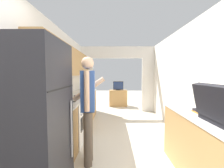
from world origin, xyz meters
TOP-DOWN VIEW (x-y plane):
  - wall_left at (-1.35, 2.17)m, footprint 0.38×7.18m
  - wall_right at (1.43, 1.79)m, footprint 0.06×7.18m
  - wall_far_with_doorway at (0.00, 4.81)m, footprint 3.19×0.06m
  - counter_left at (-1.10, 2.92)m, footprint 0.62×3.49m
  - counter_right at (1.10, 0.97)m, footprint 0.62×1.60m
  - refrigerator at (-1.05, 0.60)m, footprint 0.73×0.77m
  - range_oven at (-1.09, 2.06)m, footprint 0.66×0.74m
  - person at (-0.56, 1.37)m, footprint 0.55×0.39m
  - suitcase at (1.03, 0.61)m, footprint 0.46×0.59m
  - book_stack at (1.10, 1.06)m, footprint 0.24×0.27m
  - tv_cabinet at (0.06, 5.73)m, footprint 0.79×0.42m
  - television at (0.06, 5.69)m, footprint 0.45×0.16m
  - knife at (-1.07, 2.69)m, footprint 0.15×0.28m

SIDE VIEW (x-z plane):
  - tv_cabinet at x=0.06m, z-range 0.00..0.72m
  - counter_right at x=1.10m, z-range 0.00..0.91m
  - counter_left at x=-1.10m, z-range 0.00..0.91m
  - range_oven at x=-1.09m, z-range -0.06..0.98m
  - refrigerator at x=-1.05m, z-range 0.00..1.80m
  - knife at x=-1.07m, z-range 0.90..0.92m
  - television at x=0.06m, z-range 0.72..1.11m
  - person at x=-0.56m, z-range 0.07..1.78m
  - book_stack at x=1.10m, z-range 0.91..0.96m
  - suitcase at x=1.03m, z-range 0.83..1.27m
  - wall_right at x=1.43m, z-range 0.00..2.50m
  - wall_left at x=-1.35m, z-range 0.20..2.70m
  - wall_far_with_doorway at x=0.00m, z-range 0.21..2.71m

